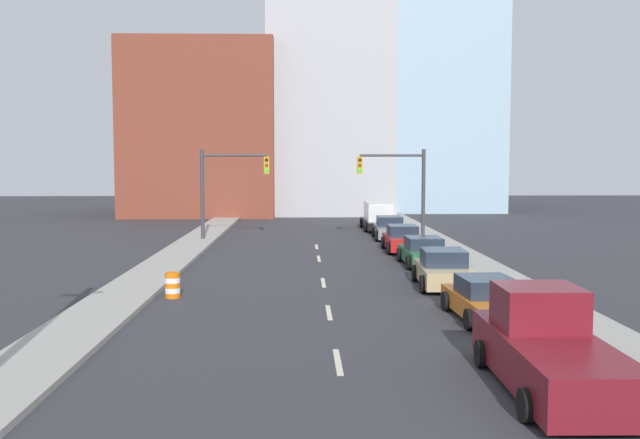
{
  "coord_description": "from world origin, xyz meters",
  "views": [
    {
      "loc": [
        -0.92,
        -8.12,
        5.01
      ],
      "look_at": [
        0.01,
        27.03,
        2.2
      ],
      "focal_mm": 40.0,
      "sensor_mm": 36.0,
      "label": 1
    }
  ],
  "objects_px": {
    "sedan_orange": "(486,300)",
    "sedan_green": "(424,252)",
    "sedan_tan": "(443,270)",
    "box_truck_black": "(378,217)",
    "traffic_signal_left": "(222,181)",
    "sedan_gray": "(389,229)",
    "traffic_signal_right": "(404,181)",
    "sedan_red": "(402,239)",
    "traffic_barrel": "(173,285)",
    "pickup_truck_maroon": "(548,350)"
  },
  "relations": [
    {
      "from": "traffic_signal_right",
      "to": "sedan_gray",
      "type": "xyz_separation_m",
      "value": [
        -0.76,
        1.01,
        -3.14
      ]
    },
    {
      "from": "traffic_signal_left",
      "to": "traffic_signal_right",
      "type": "xyz_separation_m",
      "value": [
        11.56,
        0.0,
        0.0
      ]
    },
    {
      "from": "traffic_barrel",
      "to": "sedan_gray",
      "type": "distance_m",
      "value": 22.78
    },
    {
      "from": "traffic_signal_left",
      "to": "sedan_orange",
      "type": "distance_m",
      "value": 25.76
    },
    {
      "from": "traffic_barrel",
      "to": "pickup_truck_maroon",
      "type": "xyz_separation_m",
      "value": [
        10.22,
        -10.96,
        0.41
      ]
    },
    {
      "from": "traffic_signal_left",
      "to": "sedan_red",
      "type": "height_order",
      "value": "traffic_signal_left"
    },
    {
      "from": "traffic_signal_left",
      "to": "pickup_truck_maroon",
      "type": "xyz_separation_m",
      "value": [
        10.45,
        -30.13,
        -2.94
      ]
    },
    {
      "from": "sedan_tan",
      "to": "pickup_truck_maroon",
      "type": "bearing_deg",
      "value": -88.67
    },
    {
      "from": "traffic_signal_left",
      "to": "sedan_tan",
      "type": "xyz_separation_m",
      "value": [
        10.73,
        -17.15,
        -3.13
      ]
    },
    {
      "from": "traffic_signal_left",
      "to": "box_truck_black",
      "type": "distance_m",
      "value": 13.42
    },
    {
      "from": "pickup_truck_maroon",
      "to": "sedan_red",
      "type": "distance_m",
      "value": 24.58
    },
    {
      "from": "sedan_green",
      "to": "sedan_gray",
      "type": "xyz_separation_m",
      "value": [
        -0.17,
        12.1,
        0.04
      ]
    },
    {
      "from": "sedan_red",
      "to": "pickup_truck_maroon",
      "type": "bearing_deg",
      "value": -90.2
    },
    {
      "from": "sedan_red",
      "to": "sedan_gray",
      "type": "relative_size",
      "value": 0.93
    },
    {
      "from": "sedan_green",
      "to": "sedan_gray",
      "type": "distance_m",
      "value": 12.1
    },
    {
      "from": "traffic_barrel",
      "to": "sedan_red",
      "type": "height_order",
      "value": "sedan_red"
    },
    {
      "from": "traffic_signal_left",
      "to": "sedan_green",
      "type": "relative_size",
      "value": 1.28
    },
    {
      "from": "sedan_orange",
      "to": "traffic_signal_right",
      "type": "bearing_deg",
      "value": 85.71
    },
    {
      "from": "sedan_orange",
      "to": "box_truck_black",
      "type": "bearing_deg",
      "value": 87.65
    },
    {
      "from": "box_truck_black",
      "to": "sedan_tan",
      "type": "bearing_deg",
      "value": -89.89
    },
    {
      "from": "traffic_signal_right",
      "to": "sedan_gray",
      "type": "bearing_deg",
      "value": 126.87
    },
    {
      "from": "sedan_red",
      "to": "box_truck_black",
      "type": "xyz_separation_m",
      "value": [
        0.01,
        13.08,
        0.3
      ]
    },
    {
      "from": "traffic_signal_right",
      "to": "sedan_red",
      "type": "relative_size",
      "value": 1.35
    },
    {
      "from": "traffic_signal_left",
      "to": "traffic_barrel",
      "type": "height_order",
      "value": "traffic_signal_left"
    },
    {
      "from": "sedan_red",
      "to": "sedan_gray",
      "type": "xyz_separation_m",
      "value": [
        0.08,
        6.56,
        -0.0
      ]
    },
    {
      "from": "traffic_barrel",
      "to": "sedan_orange",
      "type": "distance_m",
      "value": 11.38
    },
    {
      "from": "sedan_gray",
      "to": "sedan_red",
      "type": "bearing_deg",
      "value": -88.95
    },
    {
      "from": "sedan_green",
      "to": "sedan_gray",
      "type": "relative_size",
      "value": 0.98
    },
    {
      "from": "traffic_barrel",
      "to": "sedan_red",
      "type": "distance_m",
      "value": 17.19
    },
    {
      "from": "sedan_orange",
      "to": "box_truck_black",
      "type": "distance_m",
      "value": 30.65
    },
    {
      "from": "box_truck_black",
      "to": "sedan_orange",
      "type": "bearing_deg",
      "value": -89.56
    },
    {
      "from": "traffic_signal_left",
      "to": "sedan_gray",
      "type": "bearing_deg",
      "value": 5.32
    },
    {
      "from": "sedan_red",
      "to": "sedan_orange",
      "type": "bearing_deg",
      "value": -88.98
    },
    {
      "from": "pickup_truck_maroon",
      "to": "sedan_red",
      "type": "xyz_separation_m",
      "value": [
        0.28,
        24.58,
        -0.2
      ]
    },
    {
      "from": "traffic_barrel",
      "to": "sedan_red",
      "type": "relative_size",
      "value": 0.22
    },
    {
      "from": "traffic_barrel",
      "to": "pickup_truck_maroon",
      "type": "distance_m",
      "value": 14.99
    },
    {
      "from": "sedan_tan",
      "to": "box_truck_black",
      "type": "relative_size",
      "value": 0.71
    },
    {
      "from": "traffic_signal_left",
      "to": "sedan_green",
      "type": "bearing_deg",
      "value": -45.31
    },
    {
      "from": "traffic_signal_left",
      "to": "sedan_orange",
      "type": "xyz_separation_m",
      "value": [
        10.9,
        -23.12,
        -3.2
      ]
    },
    {
      "from": "traffic_signal_left",
      "to": "sedan_gray",
      "type": "relative_size",
      "value": 1.25
    },
    {
      "from": "traffic_signal_left",
      "to": "traffic_barrel",
      "type": "xyz_separation_m",
      "value": [
        0.23,
        -19.17,
        -3.35
      ]
    },
    {
      "from": "sedan_orange",
      "to": "sedan_gray",
      "type": "relative_size",
      "value": 0.98
    },
    {
      "from": "pickup_truck_maroon",
      "to": "traffic_barrel",
      "type": "bearing_deg",
      "value": 134.03
    },
    {
      "from": "traffic_signal_left",
      "to": "traffic_signal_right",
      "type": "distance_m",
      "value": 11.56
    },
    {
      "from": "sedan_orange",
      "to": "sedan_green",
      "type": "distance_m",
      "value": 12.03
    },
    {
      "from": "traffic_signal_left",
      "to": "traffic_signal_right",
      "type": "bearing_deg",
      "value": 0.0
    },
    {
      "from": "sedan_green",
      "to": "pickup_truck_maroon",
      "type": "bearing_deg",
      "value": -92.46
    },
    {
      "from": "traffic_signal_left",
      "to": "sedan_tan",
      "type": "height_order",
      "value": "traffic_signal_left"
    },
    {
      "from": "sedan_green",
      "to": "traffic_barrel",
      "type": "bearing_deg",
      "value": -143.95
    },
    {
      "from": "sedan_red",
      "to": "box_truck_black",
      "type": "distance_m",
      "value": 13.08
    }
  ]
}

